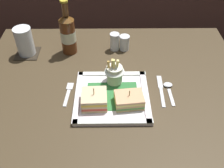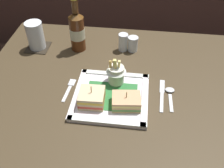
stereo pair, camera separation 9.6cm
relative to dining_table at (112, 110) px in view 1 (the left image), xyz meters
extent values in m
cube|color=#40321F|center=(0.00, 0.00, 0.11)|extent=(1.07, 0.86, 0.04)
cylinder|color=#3E241F|center=(-0.45, 0.35, -0.27)|extent=(0.08, 0.08, 0.73)
cylinder|color=#45271A|center=(0.45, 0.35, -0.27)|extent=(0.08, 0.08, 0.73)
cube|color=white|center=(0.00, -0.06, 0.14)|extent=(0.27, 0.27, 0.01)
cube|color=#2A6B32|center=(0.00, -0.06, 0.15)|extent=(0.19, 0.15, 0.00)
cube|color=white|center=(0.00, -0.19, 0.15)|extent=(0.27, 0.02, 0.01)
cube|color=white|center=(0.00, 0.06, 0.15)|extent=(0.27, 0.02, 0.01)
cube|color=white|center=(-0.13, -0.06, 0.15)|extent=(0.02, 0.27, 0.01)
cube|color=white|center=(0.12, -0.06, 0.15)|extent=(0.02, 0.27, 0.01)
cube|color=#D5B87D|center=(-0.06, -0.10, 0.15)|extent=(0.09, 0.09, 0.01)
cube|color=#C64633|center=(-0.06, -0.10, 0.16)|extent=(0.09, 0.09, 0.01)
cube|color=tan|center=(-0.06, -0.10, 0.17)|extent=(0.09, 0.09, 0.01)
cube|color=yellow|center=(-0.06, -0.10, 0.18)|extent=(0.09, 0.09, 0.01)
cube|color=#D4B88E|center=(-0.06, -0.10, 0.19)|extent=(0.09, 0.09, 0.01)
cylinder|color=tan|center=(-0.06, -0.10, 0.19)|extent=(0.00, 0.00, 0.08)
cube|color=tan|center=(0.06, -0.10, 0.15)|extent=(0.11, 0.08, 0.01)
cube|color=#54893F|center=(0.06, -0.10, 0.16)|extent=(0.11, 0.08, 0.01)
cube|color=tan|center=(0.06, -0.10, 0.17)|extent=(0.11, 0.08, 0.01)
cube|color=#EAD771|center=(0.06, -0.10, 0.18)|extent=(0.11, 0.08, 0.01)
cube|color=tan|center=(0.06, -0.10, 0.18)|extent=(0.11, 0.08, 0.01)
cylinder|color=tan|center=(0.06, -0.10, 0.18)|extent=(0.00, 0.00, 0.06)
cylinder|color=silver|center=(0.01, 0.02, 0.18)|extent=(0.06, 0.06, 0.07)
cone|color=silver|center=(0.01, 0.02, 0.21)|extent=(0.08, 0.08, 0.03)
cube|color=#E6DC7B|center=(0.01, 0.01, 0.22)|extent=(0.01, 0.01, 0.07)
cube|color=#E7B85B|center=(-0.01, 0.01, 0.21)|extent=(0.01, 0.03, 0.06)
cube|color=#F6DE83|center=(0.02, 0.02, 0.22)|extent=(0.01, 0.03, 0.07)
cube|color=#E6C26C|center=(0.01, 0.01, 0.22)|extent=(0.02, 0.01, 0.07)
cube|color=#E2C461|center=(0.00, 0.02, 0.22)|extent=(0.01, 0.02, 0.06)
cylinder|color=#5A2C13|center=(-0.19, 0.23, 0.21)|extent=(0.06, 0.06, 0.16)
cone|color=brown|center=(-0.19, 0.23, 0.30)|extent=(0.06, 0.06, 0.02)
cylinder|color=brown|center=(-0.19, 0.23, 0.34)|extent=(0.03, 0.03, 0.06)
cylinder|color=gold|center=(-0.19, 0.23, 0.38)|extent=(0.03, 0.03, 0.01)
cylinder|color=beige|center=(-0.19, 0.23, 0.22)|extent=(0.07, 0.07, 0.05)
cube|color=black|center=(-0.37, 0.22, 0.14)|extent=(0.10, 0.10, 0.00)
cylinder|color=silver|center=(-0.37, 0.22, 0.20)|extent=(0.07, 0.07, 0.12)
cylinder|color=silver|center=(-0.37, 0.22, 0.17)|extent=(0.07, 0.07, 0.06)
cube|color=silver|center=(-0.17, -0.06, 0.14)|extent=(0.02, 0.09, 0.00)
cube|color=silver|center=(-0.16, 0.00, 0.14)|extent=(0.03, 0.04, 0.00)
cube|color=silver|center=(0.18, -0.06, 0.14)|extent=(0.02, 0.10, 0.00)
cube|color=silver|center=(0.19, 0.02, 0.14)|extent=(0.02, 0.07, 0.00)
cube|color=silver|center=(0.21, -0.06, 0.14)|extent=(0.01, 0.09, 0.00)
ellipsoid|color=silver|center=(0.21, 0.00, 0.14)|extent=(0.04, 0.03, 0.01)
cylinder|color=silver|center=(0.01, 0.25, 0.17)|extent=(0.04, 0.04, 0.07)
cylinder|color=white|center=(0.01, 0.25, 0.16)|extent=(0.04, 0.04, 0.04)
cylinder|color=silver|center=(0.01, 0.25, 0.21)|extent=(0.04, 0.04, 0.01)
cylinder|color=silver|center=(0.06, 0.25, 0.17)|extent=(0.04, 0.04, 0.06)
cylinder|color=#3E2720|center=(0.06, 0.25, 0.15)|extent=(0.04, 0.04, 0.03)
cylinder|color=silver|center=(0.06, 0.25, 0.20)|extent=(0.05, 0.05, 0.01)
camera|label=1|loc=(-0.01, -0.75, 0.82)|focal=42.30mm
camera|label=2|loc=(0.09, -0.74, 0.82)|focal=42.30mm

